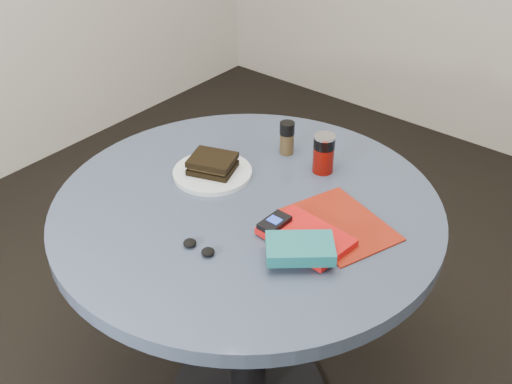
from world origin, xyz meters
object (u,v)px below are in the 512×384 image
Objects in this scene: red_book at (306,237)px; mp3_player at (274,222)px; pepper_grinder at (287,138)px; soda_can at (324,154)px; novel at (300,248)px; table at (247,253)px; sandwich at (213,164)px; magazine at (340,225)px; plate at (212,173)px; headphones at (199,247)px.

mp3_player is (-0.08, -0.02, 0.02)m from red_book.
red_book is (0.28, -0.30, -0.04)m from pepper_grinder.
novel is at bearing -63.37° from soda_can.
soda_can reaches higher than table.
red_book is at bearing -8.01° from table.
novel is (0.18, -0.35, -0.02)m from soda_can.
red_book is at bearing -46.74° from pepper_grinder.
soda_can is 0.39m from novel.
soda_can is at bearing 42.71° from sandwich.
soda_can is 0.72× the size of novel.
pepper_grinder is 0.64× the size of novel.
magazine is 1.71× the size of novel.
red_book is at bearing 12.95° from mp3_player.
magazine is at bearing 17.54° from table.
soda_can reaches higher than mp3_player.
sandwich is at bearing -137.29° from soda_can.
sandwich is 0.56× the size of magazine.
plate is 0.31m from soda_can.
mp3_player is (-0.11, 0.05, -0.01)m from novel.
novel is 1.86× the size of mp3_player.
table is 10.24× the size of pepper_grinder.
mp3_player is (0.06, -0.30, -0.03)m from soda_can.
red_book reaches higher than magazine.
sandwich reaches higher than magazine.
headphones is at bearing -77.26° from pepper_grinder.
soda_can is at bearing 102.20° from mp3_player.
table is at bearing -143.10° from magazine.
magazine is at bearing 79.78° from red_book.
pepper_grinder is (-0.14, 0.02, -0.01)m from soda_can.
plate reaches higher than magazine.
table is at bearing -74.29° from pepper_grinder.
magazine is (0.17, -0.18, -0.05)m from soda_can.
red_book reaches higher than headphones.
magazine is at bearing -32.32° from pepper_grinder.
red_book reaches higher than plate.
table is 0.27m from red_book.
soda_can is 0.54× the size of red_book.
headphones is (-0.20, -0.12, -0.03)m from novel.
soda_can is 0.26m from magazine.
pepper_grinder is 0.50m from headphones.
table is 12.24× the size of mp3_player.
mp3_player is at bearing -20.62° from table.
mp3_player is (0.29, -0.09, 0.02)m from plate.
novel is at bearing -24.03° from mp3_player.
table is 0.35m from pepper_grinder.
pepper_grinder reaches higher than magazine.
table is at bearing -16.12° from plate.
plate is 1.05× the size of red_book.
red_book is at bearing -62.92° from soda_can.
mp3_player is at bearing -77.80° from soda_can.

